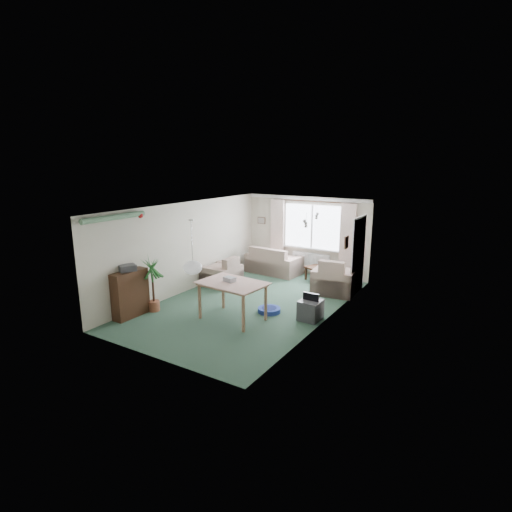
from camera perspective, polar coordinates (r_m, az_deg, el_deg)
The scene contains 25 objects.
ground at distance 9.95m, azimuth -0.91°, elevation -6.80°, with size 6.50×6.50×0.00m, color #2F4E3D.
window at distance 12.26m, azimuth 8.05°, elevation 4.19°, with size 1.80×0.03×1.30m, color white.
curtain_rod at distance 12.08m, azimuth 8.01°, elevation 7.74°, with size 2.60×0.03×0.03m, color black.
curtain_left at distance 12.71m, azimuth 3.08°, elevation 3.58°, with size 0.45×0.08×2.00m, color beige.
curtain_right at distance 11.80m, azimuth 12.93°, elevation 2.48°, with size 0.45×0.08×2.00m, color beige.
radiator at distance 12.44m, azimuth 7.81°, elevation -0.84°, with size 1.20×0.10×0.55m, color white.
doorway at distance 10.79m, azimuth 14.42°, elevation -0.07°, with size 0.03×0.95×2.00m, color black.
pendant_lamp at distance 7.63m, azimuth -9.03°, elevation -1.63°, with size 0.36×0.36×0.36m, color white.
tinsel_garland at distance 8.99m, azimuth -19.59°, elevation 5.23°, with size 1.60×1.60×0.12m, color #196626.
bauble_cluster_a at distance 9.60m, azimuth 8.56°, elevation 5.98°, with size 0.20×0.20×0.20m, color silver.
bauble_cluster_b at distance 8.40m, azimuth 7.18°, elevation 4.96°, with size 0.20×0.20×0.20m, color silver.
wall_picture_back at distance 13.07m, azimuth 0.79°, elevation 5.11°, with size 0.28×0.03×0.22m, color brown.
wall_picture_right at distance 9.75m, azimuth 12.79°, elevation 1.91°, with size 0.03×0.24×0.30m, color brown.
sofa at distance 12.51m, azimuth 2.56°, elevation -0.55°, with size 1.68×0.89×0.84m, color #C5AF94.
armchair_corner at distance 10.82m, azimuth 11.22°, elevation -2.73°, with size 1.07×1.01×0.96m, color beige.
armchair_left at distance 11.33m, azimuth -4.94°, elevation -2.12°, with size 0.93×0.88×0.83m, color #C0B591.
coffee_table at distance 11.77m, azimuth 9.20°, elevation -2.70°, with size 0.92×0.51×0.41m, color black.
photo_frame at distance 11.70m, azimuth 9.46°, elevation -1.34°, with size 0.12×0.02×0.16m, color brown.
bookshelf at distance 9.44m, azimuth -17.52°, elevation -5.18°, with size 0.29×0.87×1.06m, color black.
hifi_box at distance 9.29m, azimuth -17.91°, elevation -1.63°, with size 0.28×0.35×0.14m, color #36363B.
houseplant at distance 9.59m, azimuth -14.52°, elevation -3.95°, with size 0.56×0.56×1.30m, color #1E5929.
dining_table at distance 8.88m, azimuth -3.38°, elevation -6.49°, with size 1.34×0.89×0.84m, color tan.
gift_box at distance 8.80m, azimuth -3.79°, elevation -3.40°, with size 0.25×0.18×0.12m, color #AEADB8.
tv_cube at distance 9.00m, azimuth 7.79°, elevation -7.65°, with size 0.45×0.49×0.45m, color #393A3F.
pet_bed at distance 9.40m, azimuth 1.89°, elevation -7.71°, with size 0.53×0.53×0.11m, color #224A9E.
Camera 1 is at (5.05, -7.86, 3.44)m, focal length 28.00 mm.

